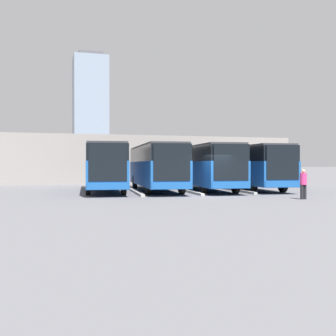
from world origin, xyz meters
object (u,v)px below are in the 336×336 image
(bus_1, at_px, (205,166))
(pedestrian, at_px, (303,183))
(bus_2, at_px, (156,166))
(bus_3, at_px, (104,166))
(bus_0, at_px, (248,166))

(bus_1, height_order, pedestrian, bus_1)
(bus_2, height_order, bus_3, same)
(bus_0, distance_m, bus_1, 3.69)
(bus_1, bearing_deg, bus_3, -0.98)
(bus_1, distance_m, pedestrian, 9.38)
(bus_0, bearing_deg, bus_2, 5.15)
(bus_1, relative_size, bus_3, 1.00)
(bus_0, relative_size, bus_2, 1.00)
(bus_0, distance_m, bus_3, 11.06)
(bus_1, xyz_separation_m, bus_2, (3.68, -0.25, 0.00))
(bus_3, xyz_separation_m, pedestrian, (-9.65, 9.87, -0.94))
(bus_2, relative_size, pedestrian, 7.18)
(bus_2, bearing_deg, pedestrian, 128.18)
(bus_0, relative_size, pedestrian, 7.18)
(bus_0, distance_m, pedestrian, 9.40)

